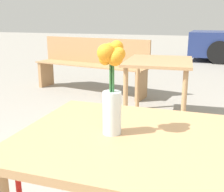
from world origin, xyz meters
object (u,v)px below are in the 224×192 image
(bench_near, at_px, (92,62))
(table_back, at_px, (159,70))
(table_front, at_px, (140,163))
(flower_vase, at_px, (112,90))

(bench_near, height_order, table_back, bench_near)
(bench_near, distance_m, table_back, 1.63)
(bench_near, xyz_separation_m, table_back, (1.27, -1.02, 0.12))
(table_front, bearing_deg, flower_vase, -175.42)
(flower_vase, bearing_deg, table_back, 95.98)
(table_front, height_order, bench_near, bench_near)
(table_front, distance_m, flower_vase, 0.30)
(flower_vase, distance_m, table_back, 2.16)
(table_front, height_order, table_back, table_front)
(table_back, bearing_deg, flower_vase, -84.02)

